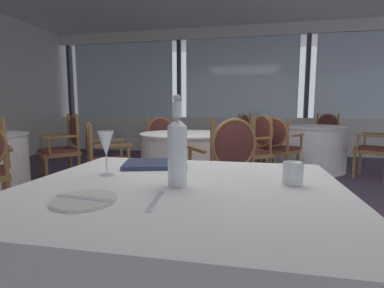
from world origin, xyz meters
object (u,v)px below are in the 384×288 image
dining_chair_2_1 (381,143)px  dining_chair_1_0 (254,145)px  water_tumbler (293,173)px  dining_chair_0_0 (65,144)px  dining_chair_1_1 (163,141)px  dining_chair_1_3 (227,162)px  water_bottle (177,149)px  menu_book (156,164)px  wine_glass (106,145)px  dining_chair_2_3 (249,134)px  dining_chair_2_0 (277,144)px  dining_chair_1_2 (102,156)px  dining_chair_2_2 (325,133)px  side_plate (85,200)px

dining_chair_2_1 → dining_chair_1_0: bearing=52.5°
water_tumbler → dining_chair_0_0: 3.52m
dining_chair_1_1 → dining_chair_1_3: (1.10, -1.64, 0.02)m
water_bottle → dining_chair_2_1: 4.24m
menu_book → dining_chair_1_3: size_ratio=0.32×
wine_glass → menu_book: (0.15, 0.23, -0.12)m
wine_glass → dining_chair_0_0: dining_chair_0_0 is taller
dining_chair_1_3 → dining_chair_2_3: 3.25m
dining_chair_2_1 → dining_chair_2_3: bearing=-0.0°
water_tumbler → dining_chair_0_0: size_ratio=0.09×
dining_chair_2_3 → dining_chair_2_0: bearing=-44.9°
dining_chair_1_2 → dining_chair_2_1: dining_chair_2_1 is taller
dining_chair_0_0 → dining_chair_1_3: size_ratio=1.00×
water_tumbler → dining_chair_1_3: dining_chair_1_3 is taller
dining_chair_1_2 → dining_chair_2_1: size_ratio=0.97×
dining_chair_1_0 → dining_chair_2_2: bearing=-156.5°
dining_chair_2_1 → dining_chair_1_3: bearing=75.5°
side_plate → menu_book: size_ratio=0.63×
water_bottle → menu_book: water_bottle is taller
side_plate → dining_chair_1_0: (0.58, 3.10, -0.19)m
dining_chair_1_2 → dining_chair_2_1: (3.48, 1.85, 0.00)m
menu_book → dining_chair_2_3: 4.42m
water_bottle → water_tumbler: water_bottle is taller
dining_chair_1_3 → menu_book: bearing=132.6°
dining_chair_1_1 → dining_chair_1_0: bearing=45.2°
dining_chair_1_1 → dining_chair_1_3: dining_chair_1_3 is taller
water_tumbler → dining_chair_2_3: 4.64m
water_tumbler → dining_chair_1_2: (-1.72, 1.66, -0.27)m
water_bottle → water_tumbler: bearing=13.0°
dining_chair_2_2 → dining_chair_2_3: (-1.51, -0.40, 0.00)m
side_plate → dining_chair_2_3: 5.00m
water_tumbler → dining_chair_1_1: 3.36m
dining_chair_1_2 → dining_chair_1_3: 1.39m
side_plate → water_bottle: bearing=45.5°
dining_chair_2_3 → dining_chair_1_1: bearing=-98.8°
dining_chair_0_0 → dining_chair_1_1: 1.37m
wine_glass → dining_chair_1_1: wine_glass is taller
water_bottle → dining_chair_2_3: bearing=86.6°
dining_chair_1_2 → dining_chair_1_3: bearing=-45.3°
water_tumbler → dining_chair_2_3: bearing=91.8°
menu_book → dining_chair_1_1: dining_chair_1_1 is taller
dining_chair_1_2 → dining_chair_1_3: (1.36, -0.27, 0.04)m
water_bottle → dining_chair_0_0: 3.29m
water_bottle → menu_book: size_ratio=1.09×
dining_chair_0_0 → dining_chair_1_0: (2.55, 0.44, -0.01)m
water_bottle → dining_chair_1_1: water_bottle is taller
dining_chair_0_0 → dining_chair_2_2: dining_chair_0_0 is taller
dining_chair_2_1 → dining_chair_2_3: dining_chair_2_3 is taller
dining_chair_2_1 → dining_chair_2_2: (-0.39, 1.52, 0.01)m
wine_glass → dining_chair_1_3: (0.42, 1.38, -0.32)m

